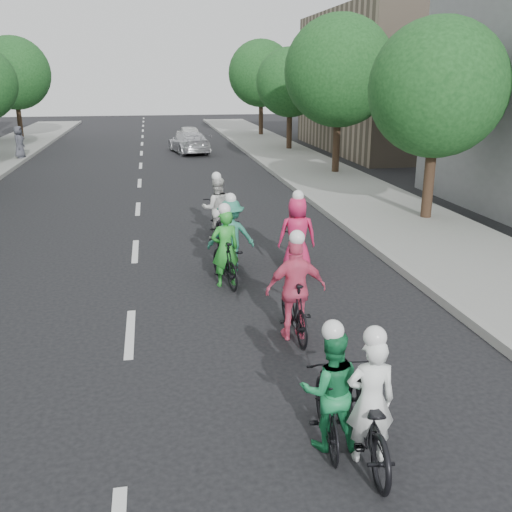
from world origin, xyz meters
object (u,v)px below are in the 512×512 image
object	(u,v)px
follow_car_lead	(189,142)
cyclist_2	(231,240)
cyclist_3	(329,398)
cyclist_6	(295,298)
cyclist_5	(225,257)
spectator_2	(19,142)
cyclist_1	(217,215)
follow_car_trail	(189,135)
cyclist_4	(296,243)
cyclist_0	(367,412)

from	to	relation	value
follow_car_lead	cyclist_2	bearing A→B (deg)	78.05
cyclist_3	cyclist_6	distance (m)	3.01
cyclist_3	follow_car_lead	world-z (taller)	cyclist_3
cyclist_5	spectator_2	xyz separation A→B (m)	(-8.27, 20.82, 0.36)
cyclist_5	cyclist_1	bearing A→B (deg)	-104.56
cyclist_3	cyclist_6	size ratio (longest dim) A/B	0.86
follow_car_trail	cyclist_4	bearing A→B (deg)	86.96
cyclist_0	cyclist_6	size ratio (longest dim) A/B	1.04
cyclist_4	spectator_2	size ratio (longest dim) A/B	1.13
cyclist_0	follow_car_trail	size ratio (longest dim) A/B	0.56
cyclist_4	follow_car_lead	distance (m)	21.84
cyclist_4	cyclist_6	world-z (taller)	cyclist_6
cyclist_1	cyclist_6	world-z (taller)	cyclist_6
cyclist_2	cyclist_6	world-z (taller)	cyclist_6
cyclist_3	cyclist_5	bearing A→B (deg)	-77.85
follow_car_lead	follow_car_trail	xyz separation A→B (m)	(0.31, 4.87, -0.02)
cyclist_3	cyclist_4	size ratio (longest dim) A/B	0.87
cyclist_6	cyclist_4	bearing A→B (deg)	-105.14
cyclist_1	cyclist_6	xyz separation A→B (m)	(0.57, -6.52, 0.05)
cyclist_1	spectator_2	size ratio (longest dim) A/B	1.16
cyclist_4	cyclist_5	distance (m)	1.82
cyclist_3	cyclist_2	bearing A→B (deg)	-80.75
cyclist_2	follow_car_lead	world-z (taller)	cyclist_2
cyclist_2	cyclist_5	size ratio (longest dim) A/B	1.03
follow_car_lead	cyclist_1	bearing A→B (deg)	77.85
cyclist_1	follow_car_trail	bearing A→B (deg)	-90.56
cyclist_2	follow_car_trail	size ratio (longest dim) A/B	0.52
cyclist_0	spectator_2	distance (m)	28.42
cyclist_6	cyclist_1	bearing A→B (deg)	-85.43
cyclist_5	follow_car_trail	world-z (taller)	cyclist_5
cyclist_0	follow_car_trail	distance (m)	33.36
cyclist_0	cyclist_4	size ratio (longest dim) A/B	1.05
cyclist_0	cyclist_4	distance (m)	6.73
cyclist_1	cyclist_0	bearing A→B (deg)	95.01
cyclist_0	spectator_2	size ratio (longest dim) A/B	1.19
cyclist_0	follow_car_lead	bearing A→B (deg)	-83.00
cyclist_5	follow_car_lead	bearing A→B (deg)	-102.52
cyclist_2	spectator_2	world-z (taller)	spectator_2
cyclist_0	spectator_2	bearing A→B (deg)	-64.37
cyclist_4	follow_car_trail	distance (m)	26.69
follow_car_lead	follow_car_trail	bearing A→B (deg)	-104.17
cyclist_4	follow_car_lead	size ratio (longest dim) A/B	0.44
cyclist_2	cyclist_4	size ratio (longest dim) A/B	0.97
cyclist_2	cyclist_3	distance (m)	6.73
cyclist_3	cyclist_4	bearing A→B (deg)	-93.67
cyclist_1	cyclist_3	xyz separation A→B (m)	(0.23, -9.51, -0.04)
cyclist_1	follow_car_lead	world-z (taller)	cyclist_1
cyclist_4	follow_car_trail	size ratio (longest dim) A/B	0.53
cyclist_6	follow_car_lead	distance (m)	25.20
cyclist_0	cyclist_6	world-z (taller)	cyclist_6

